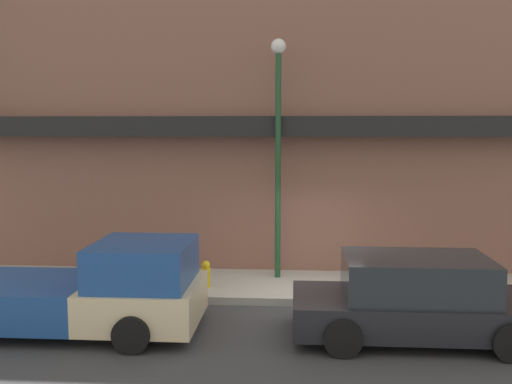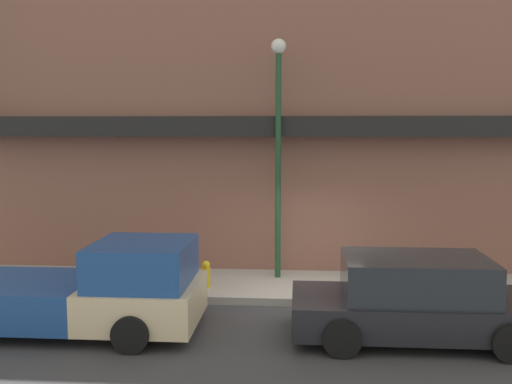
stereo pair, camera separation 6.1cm
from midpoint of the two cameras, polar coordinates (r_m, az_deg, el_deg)
name	(u,v)px [view 1 (the left image)]	position (r m, az deg, el deg)	size (l,w,h in m)	color
ground_plane	(309,307)	(12.56, 5.15, -11.40)	(80.00, 80.00, 0.00)	#38383A
sidewalk	(308,287)	(13.75, 5.05, -9.44)	(36.00, 2.52, 0.18)	#ADA89E
building	(307,75)	(16.03, 5.00, 11.54)	(19.80, 3.80, 11.17)	brown
pickup_truck	(82,292)	(11.45, -17.17, -9.51)	(5.25, 2.29, 1.73)	beige
parked_car	(416,299)	(10.93, 15.51, -10.31)	(4.45, 2.11, 1.53)	black
fire_hydrant	(206,274)	(13.32, -5.15, -8.18)	(0.20, 0.20, 0.62)	yellow
street_lamp	(278,131)	(13.77, 2.10, 6.09)	(0.36, 0.36, 5.77)	#1E4728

